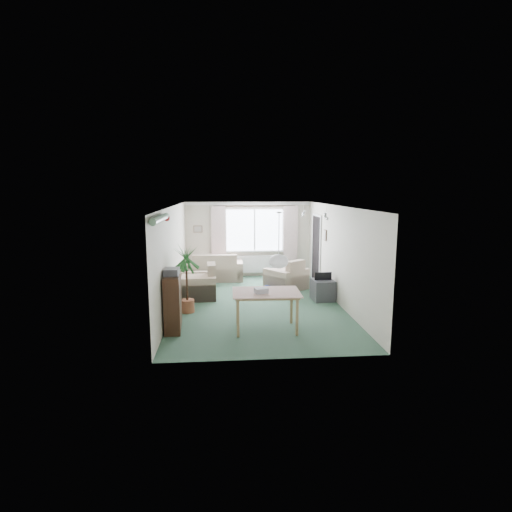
{
  "coord_description": "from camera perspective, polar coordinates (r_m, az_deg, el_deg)",
  "views": [
    {
      "loc": [
        -0.82,
        -9.47,
        2.8
      ],
      "look_at": [
        0.0,
        0.3,
        1.15
      ],
      "focal_mm": 28.0,
      "sensor_mm": 36.0,
      "label": 1
    }
  ],
  "objects": [
    {
      "name": "houseplant",
      "position": [
        9.21,
        -9.87,
        -3.22
      ],
      "size": [
        0.74,
        0.74,
        1.57
      ],
      "primitive_type": "cylinder",
      "rotation": [
        0.0,
        0.0,
        -0.1
      ],
      "color": "#245A1F",
      "rests_on": "ground"
    },
    {
      "name": "sofa",
      "position": [
        12.45,
        -5.83,
        -1.51
      ],
      "size": [
        1.7,
        0.91,
        0.84
      ],
      "primitive_type": "cube",
      "rotation": [
        0.0,
        0.0,
        3.13
      ],
      "color": "beige",
      "rests_on": "ground"
    },
    {
      "name": "window",
      "position": [
        12.81,
        -0.21,
        3.72
      ],
      "size": [
        1.8,
        0.03,
        1.3
      ],
      "primitive_type": "cube",
      "color": "white"
    },
    {
      "name": "photo_frame",
      "position": [
        12.28,
        -4.26,
        -1.58
      ],
      "size": [
        0.12,
        0.07,
        0.16
      ],
      "primitive_type": "cube",
      "rotation": [
        0.0,
        0.0,
        0.4
      ],
      "color": "brown",
      "rests_on": "coffee_table"
    },
    {
      "name": "coffee_table",
      "position": [
        12.31,
        -3.86,
        -2.77
      ],
      "size": [
        0.82,
        0.49,
        0.36
      ],
      "primitive_type": "cube",
      "rotation": [
        0.0,
        0.0,
        -0.06
      ],
      "color": "black",
      "rests_on": "ground"
    },
    {
      "name": "bauble_cluster_a",
      "position": [
        10.6,
        6.79,
        6.35
      ],
      "size": [
        0.2,
        0.2,
        0.2
      ],
      "primitive_type": "sphere",
      "color": "silver"
    },
    {
      "name": "armchair_left",
      "position": [
        10.49,
        -8.41,
        -3.53
      ],
      "size": [
        0.99,
        1.04,
        0.89
      ],
      "primitive_type": "cube",
      "rotation": [
        0.0,
        0.0,
        -1.52
      ],
      "color": "beige",
      "rests_on": "ground"
    },
    {
      "name": "bauble_cluster_b",
      "position": [
        9.5,
        10.02,
        5.91
      ],
      "size": [
        0.2,
        0.2,
        0.2
      ],
      "primitive_type": "sphere",
      "color": "silver"
    },
    {
      "name": "curtain_right",
      "position": [
        12.88,
        4.94,
        2.69
      ],
      "size": [
        0.45,
        0.08,
        2.0
      ],
      "primitive_type": "cube",
      "color": "beige"
    },
    {
      "name": "radiator",
      "position": [
        12.93,
        -0.19,
        -1.15
      ],
      "size": [
        1.2,
        0.1,
        0.55
      ],
      "primitive_type": "cube",
      "color": "white"
    },
    {
      "name": "hifi_box",
      "position": [
        7.99,
        -11.99,
        -2.23
      ],
      "size": [
        0.28,
        0.35,
        0.14
      ],
      "primitive_type": "cube",
      "rotation": [
        0.0,
        0.0,
        -0.01
      ],
      "color": "#404045",
      "rests_on": "bookshelf"
    },
    {
      "name": "curtain_rod",
      "position": [
        12.67,
        -0.18,
        7.15
      ],
      "size": [
        2.6,
        0.03,
        0.03
      ],
      "primitive_type": "cube",
      "color": "black"
    },
    {
      "name": "tv_cube",
      "position": [
        10.34,
        9.5,
        -4.8
      ],
      "size": [
        0.56,
        0.61,
        0.52
      ],
      "primitive_type": "cube",
      "rotation": [
        0.0,
        0.0,
        0.06
      ],
      "color": "#3E3E44",
      "rests_on": "ground"
    },
    {
      "name": "armchair_corner",
      "position": [
        11.31,
        4.33,
        -2.58
      ],
      "size": [
        1.32,
        1.3,
        0.86
      ],
      "primitive_type": "cube",
      "rotation": [
        0.0,
        0.0,
        3.78
      ],
      "color": "beige",
      "rests_on": "ground"
    },
    {
      "name": "pendant_lamp",
      "position": [
        7.36,
        3.25,
        -0.79
      ],
      "size": [
        0.36,
        0.36,
        0.36
      ],
      "primitive_type": "sphere",
      "color": "white"
    },
    {
      "name": "doorway",
      "position": [
        12.14,
        8.62,
        0.91
      ],
      "size": [
        0.03,
        0.95,
        2.0
      ],
      "primitive_type": "cube",
      "color": "black"
    },
    {
      "name": "wall_picture_right",
      "position": [
        11.1,
        9.85,
        2.95
      ],
      "size": [
        0.03,
        0.24,
        0.3
      ],
      "primitive_type": "cube",
      "color": "brown"
    },
    {
      "name": "wall_picture_back",
      "position": [
        12.79,
        -8.3,
        3.84
      ],
      "size": [
        0.28,
        0.03,
        0.22
      ],
      "primitive_type": "cube",
      "color": "brown"
    },
    {
      "name": "bookshelf",
      "position": [
        8.22,
        -11.81,
        -6.43
      ],
      "size": [
        0.36,
        0.94,
        1.13
      ],
      "primitive_type": "cube",
      "rotation": [
        0.0,
        0.0,
        0.06
      ],
      "color": "black",
      "rests_on": "ground"
    },
    {
      "name": "pet_bed",
      "position": [
        11.08,
        2.89,
        -4.74
      ],
      "size": [
        0.77,
        0.77,
        0.13
      ],
      "primitive_type": "cylinder",
      "rotation": [
        0.0,
        0.0,
        0.16
      ],
      "color": "navy",
      "rests_on": "ground"
    },
    {
      "name": "tinsel_garland",
      "position": [
        7.27,
        -13.53,
        5.2
      ],
      "size": [
        1.6,
        1.6,
        0.12
      ],
      "primitive_type": "cylinder",
      "color": "#196626"
    },
    {
      "name": "gift_box",
      "position": [
        7.82,
        0.74,
        -5.03
      ],
      "size": [
        0.29,
        0.24,
        0.12
      ],
      "primitive_type": "cube",
      "rotation": [
        0.0,
        0.0,
        0.26
      ],
      "color": "#BAB9C4",
      "rests_on": "dining_table"
    },
    {
      "name": "ground",
      "position": [
        9.91,
        0.15,
        -6.86
      ],
      "size": [
        6.5,
        6.5,
        0.0
      ],
      "primitive_type": "plane",
      "color": "#31513E"
    },
    {
      "name": "dining_table",
      "position": [
        8.05,
        1.45,
        -7.91
      ],
      "size": [
        1.25,
        0.85,
        0.77
      ],
      "primitive_type": "cube",
      "rotation": [
        0.0,
        0.0,
        -0.02
      ],
      "color": "#9F7456",
      "rests_on": "ground"
    },
    {
      "name": "curtain_left",
      "position": [
        12.69,
        -5.36,
        2.58
      ],
      "size": [
        0.45,
        0.08,
        2.0
      ],
      "primitive_type": "cube",
      "color": "beige"
    }
  ]
}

